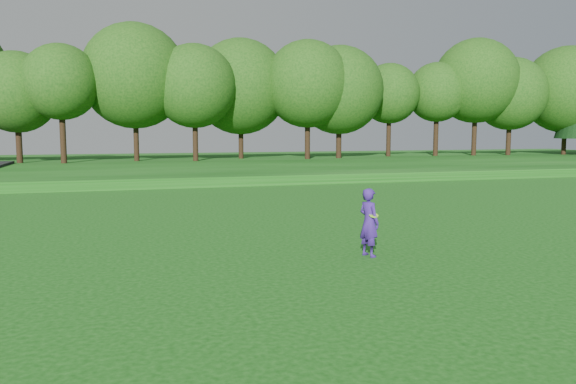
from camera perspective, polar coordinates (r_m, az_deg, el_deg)
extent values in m
plane|color=#0F450D|center=(13.83, -0.62, -7.42)|extent=(140.00, 140.00, 0.00)
cube|color=#0F450D|center=(47.15, -12.16, 2.52)|extent=(130.00, 30.00, 0.60)
cube|color=gray|center=(33.28, -10.21, 0.57)|extent=(130.00, 1.60, 0.04)
imported|color=#391B7D|center=(14.75, 8.23, -3.07)|extent=(0.61, 0.75, 1.79)
cylinder|color=#9AFA27|center=(14.62, 8.70, -2.35)|extent=(0.25, 0.24, 0.10)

